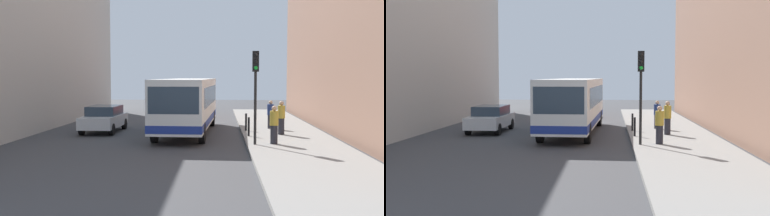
% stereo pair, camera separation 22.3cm
% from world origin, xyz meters
% --- Properties ---
extents(ground_plane, '(80.00, 80.00, 0.00)m').
position_xyz_m(ground_plane, '(0.00, 0.00, 0.00)').
color(ground_plane, '#424244').
extents(sidewalk, '(4.40, 40.00, 0.15)m').
position_xyz_m(sidewalk, '(5.40, 0.00, 0.07)').
color(sidewalk, gray).
rests_on(sidewalk, ground).
extents(bus, '(3.02, 11.12, 3.00)m').
position_xyz_m(bus, '(0.23, 3.12, 1.73)').
color(bus, white).
rests_on(bus, ground).
extents(car_beside_bus, '(1.93, 4.43, 1.48)m').
position_xyz_m(car_beside_bus, '(-4.53, 3.38, 0.78)').
color(car_beside_bus, silver).
rests_on(car_beside_bus, ground).
extents(car_behind_bus, '(1.98, 4.46, 1.48)m').
position_xyz_m(car_behind_bus, '(-0.12, 13.63, 0.78)').
color(car_behind_bus, maroon).
rests_on(car_behind_bus, ground).
extents(traffic_light, '(0.28, 0.33, 4.10)m').
position_xyz_m(traffic_light, '(3.55, -2.12, 3.01)').
color(traffic_light, black).
rests_on(traffic_light, sidewalk).
extents(bollard_near, '(0.11, 0.11, 0.95)m').
position_xyz_m(bollard_near, '(3.45, 0.79, 0.62)').
color(bollard_near, black).
rests_on(bollard_near, sidewalk).
extents(bollard_mid, '(0.11, 0.11, 0.95)m').
position_xyz_m(bollard_mid, '(3.45, 3.20, 0.62)').
color(bollard_mid, black).
rests_on(bollard_mid, sidewalk).
extents(pedestrian_near_signal, '(0.38, 0.38, 1.69)m').
position_xyz_m(pedestrian_near_signal, '(4.40, -1.89, 0.99)').
color(pedestrian_near_signal, '#26262D').
rests_on(pedestrian_near_signal, sidewalk).
extents(pedestrian_mid_sidewalk, '(0.38, 0.38, 1.73)m').
position_xyz_m(pedestrian_mid_sidewalk, '(5.16, 1.54, 1.01)').
color(pedestrian_mid_sidewalk, '#26262D').
rests_on(pedestrian_mid_sidewalk, sidewalk).
extents(pedestrian_far_sidewalk, '(0.38, 0.38, 1.61)m').
position_xyz_m(pedestrian_far_sidewalk, '(4.91, 4.32, 0.95)').
color(pedestrian_far_sidewalk, '#26262D').
rests_on(pedestrian_far_sidewalk, sidewalk).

